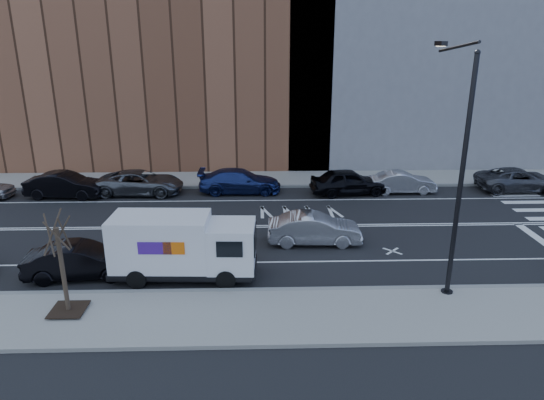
{
  "coord_description": "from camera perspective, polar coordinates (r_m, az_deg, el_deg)",
  "views": [
    {
      "loc": [
        -0.19,
        -23.71,
        9.39
      ],
      "look_at": [
        0.5,
        0.19,
        1.4
      ],
      "focal_mm": 32.0,
      "sensor_mm": 36.0,
      "label": 1
    }
  ],
  "objects": [
    {
      "name": "ground",
      "position": [
        25.5,
        -1.11,
        -3.13
      ],
      "size": [
        120.0,
        120.0,
        0.0
      ],
      "primitive_type": "plane",
      "color": "black",
      "rests_on": "ground"
    },
    {
      "name": "sidewalk_near",
      "position": [
        17.58,
        -0.81,
        -13.51
      ],
      "size": [
        44.0,
        3.6,
        0.15
      ],
      "primitive_type": "cube",
      "color": "gray",
      "rests_on": "ground"
    },
    {
      "name": "sidewalk_far",
      "position": [
        33.82,
        -1.26,
        2.49
      ],
      "size": [
        44.0,
        3.6,
        0.15
      ],
      "primitive_type": "cube",
      "color": "gray",
      "rests_on": "ground"
    },
    {
      "name": "curb_near",
      "position": [
        19.13,
        -0.89,
        -10.63
      ],
      "size": [
        44.0,
        0.25,
        0.17
      ],
      "primitive_type": "cube",
      "color": "gray",
      "rests_on": "ground"
    },
    {
      "name": "curb_far",
      "position": [
        32.09,
        -1.24,
        1.62
      ],
      "size": [
        44.0,
        0.25,
        0.17
      ],
      "primitive_type": "cube",
      "color": "gray",
      "rests_on": "ground"
    },
    {
      "name": "road_markings",
      "position": [
        25.5,
        -1.11,
        -3.12
      ],
      "size": [
        40.0,
        8.6,
        0.01
      ],
      "primitive_type": null,
      "color": "white",
      "rests_on": "ground"
    },
    {
      "name": "bldg_brick",
      "position": [
        40.11,
        -13.74,
        20.29
      ],
      "size": [
        26.0,
        10.0,
        22.0
      ],
      "primitive_type": "cube",
      "color": "brown",
      "rests_on": "ground"
    },
    {
      "name": "streetlight",
      "position": [
        18.77,
        20.97,
        3.97
      ],
      "size": [
        0.44,
        4.02,
        9.34
      ],
      "color": "black",
      "rests_on": "ground"
    },
    {
      "name": "street_tree",
      "position": [
        18.54,
        -23.28,
        -8.49
      ],
      "size": [
        1.2,
        1.2,
        3.75
      ],
      "color": "black",
      "rests_on": "ground"
    },
    {
      "name": "fedex_van",
      "position": [
        20.04,
        -10.52,
        -5.32
      ],
      "size": [
        5.95,
        2.28,
        2.68
      ],
      "rotation": [
        0.0,
        0.0,
        -0.04
      ],
      "color": "black",
      "rests_on": "ground"
    },
    {
      "name": "far_parked_b",
      "position": [
        32.57,
        -23.16,
        1.63
      ],
      "size": [
        4.86,
        2.02,
        1.56
      ],
      "primitive_type": "imported",
      "rotation": [
        0.0,
        0.0,
        1.49
      ],
      "color": "black",
      "rests_on": "ground"
    },
    {
      "name": "far_parked_c",
      "position": [
        31.75,
        -15.22,
        2.01
      ],
      "size": [
        5.44,
        2.7,
        1.48
      ],
      "primitive_type": "imported",
      "rotation": [
        0.0,
        0.0,
        1.53
      ],
      "color": "#54575D",
      "rests_on": "ground"
    },
    {
      "name": "far_parked_d",
      "position": [
        30.96,
        -3.82,
        2.24
      ],
      "size": [
        5.21,
        2.14,
        1.51
      ],
      "primitive_type": "imported",
      "rotation": [
        0.0,
        0.0,
        1.57
      ],
      "color": "navy",
      "rests_on": "ground"
    },
    {
      "name": "far_parked_e",
      "position": [
        30.95,
        8.97,
        2.16
      ],
      "size": [
        4.97,
        2.47,
        1.63
      ],
      "primitive_type": "imported",
      "rotation": [
        0.0,
        0.0,
        1.69
      ],
      "color": "black",
      "rests_on": "ground"
    },
    {
      "name": "far_parked_f",
      "position": [
        31.98,
        15.08,
        2.03
      ],
      "size": [
        4.18,
        1.57,
        1.36
      ],
      "primitive_type": "imported",
      "rotation": [
        0.0,
        0.0,
        1.6
      ],
      "color": "#B5B4B9",
      "rests_on": "ground"
    },
    {
      "name": "far_parked_g",
      "position": [
        35.1,
        27.01,
        2.14
      ],
      "size": [
        5.27,
        2.47,
        1.46
      ],
      "primitive_type": "imported",
      "rotation": [
        0.0,
        0.0,
        1.56
      ],
      "color": "#44454B",
      "rests_on": "ground"
    },
    {
      "name": "driving_sedan",
      "position": [
        23.31,
        5.01,
        -3.39
      ],
      "size": [
        4.49,
        1.66,
        1.47
      ],
      "primitive_type": "imported",
      "rotation": [
        0.0,
        0.0,
        1.55
      ],
      "color": "#B6B7BC",
      "rests_on": "ground"
    },
    {
      "name": "near_parked_rear_a",
      "position": [
        21.49,
        -21.53,
        -6.66
      ],
      "size": [
        4.56,
        1.95,
        1.46
      ],
      "primitive_type": "imported",
      "rotation": [
        0.0,
        0.0,
        1.66
      ],
      "color": "black",
      "rests_on": "ground"
    }
  ]
}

